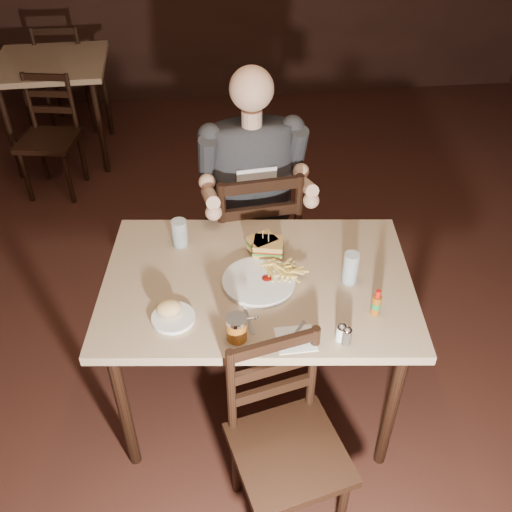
{
  "coord_description": "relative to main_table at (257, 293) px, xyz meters",
  "views": [
    {
      "loc": [
        -0.24,
        -1.8,
        2.28
      ],
      "look_at": [
        -0.03,
        -0.04,
        0.85
      ],
      "focal_mm": 40.0,
      "sensor_mm": 36.0,
      "label": 1
    }
  ],
  "objects": [
    {
      "name": "syrup_dispenser",
      "position": [
        -0.11,
        -0.31,
        0.13
      ],
      "size": [
        0.09,
        0.09,
        0.1
      ],
      "primitive_type": null,
      "rotation": [
        0.0,
        0.0,
        -0.12
      ],
      "color": "#86440F",
      "rests_on": "main_table"
    },
    {
      "name": "sandwich_right",
      "position": [
        0.04,
        0.17,
        0.14
      ],
      "size": [
        0.13,
        0.13,
        0.1
      ],
      "primitive_type": null,
      "rotation": [
        0.0,
        0.0,
        0.45
      ],
      "color": "tan",
      "rests_on": "dinner_plate"
    },
    {
      "name": "glass_left",
      "position": [
        -0.3,
        0.27,
        0.14
      ],
      "size": [
        0.07,
        0.07,
        0.12
      ],
      "primitive_type": "cylinder",
      "rotation": [
        0.0,
        0.0,
        -0.12
      ],
      "color": "silver",
      "rests_on": "main_table"
    },
    {
      "name": "bg_chair_far",
      "position": [
        -1.23,
        3.14,
        -0.24
      ],
      "size": [
        0.43,
        0.47,
        0.9
      ],
      "primitive_type": null,
      "rotation": [
        0.0,
        0.0,
        3.11
      ],
      "color": "black",
      "rests_on": "ground"
    },
    {
      "name": "chair_near",
      "position": [
        0.05,
        -0.57,
        -0.27
      ],
      "size": [
        0.48,
        0.51,
        0.85
      ],
      "primitive_type": null,
      "rotation": [
        0.0,
        0.0,
        0.23
      ],
      "color": "black",
      "rests_on": "ground"
    },
    {
      "name": "bg_table",
      "position": [
        -1.23,
        2.59,
        -0.01
      ],
      "size": [
        0.82,
        0.82,
        0.77
      ],
      "rotation": [
        0.0,
        0.0,
        0.02
      ],
      "color": "tan",
      "rests_on": "ground"
    },
    {
      "name": "bread_roll",
      "position": [
        -0.35,
        -0.16,
        0.12
      ],
      "size": [
        0.1,
        0.09,
        0.06
      ],
      "primitive_type": "ellipsoid",
      "rotation": [
        0.0,
        0.0,
        -0.12
      ],
      "color": "tan",
      "rests_on": "side_plate"
    },
    {
      "name": "pepper_shaker",
      "position": [
        0.27,
        -0.38,
        0.11
      ],
      "size": [
        0.04,
        0.04,
        0.07
      ],
      "primitive_type": null,
      "rotation": [
        0.0,
        0.0,
        -0.12
      ],
      "color": "#38332D",
      "rests_on": "main_table"
    },
    {
      "name": "room_shell",
      "position": [
        0.03,
        0.09,
        0.71
      ],
      "size": [
        7.0,
        7.0,
        7.0
      ],
      "color": "black",
      "rests_on": "ground"
    },
    {
      "name": "bg_chair_near",
      "position": [
        -1.23,
        2.04,
        -0.28
      ],
      "size": [
        0.45,
        0.48,
        0.82
      ],
      "primitive_type": null,
      "rotation": [
        0.0,
        0.0,
        -0.19
      ],
      "color": "black",
      "rests_on": "ground"
    },
    {
      "name": "fries_pile",
      "position": [
        0.1,
        0.01,
        0.11
      ],
      "size": [
        0.24,
        0.18,
        0.04
      ],
      "primitive_type": null,
      "rotation": [
        0.0,
        0.0,
        -0.12
      ],
      "color": "#F6D464",
      "rests_on": "dinner_plate"
    },
    {
      "name": "glass_right",
      "position": [
        0.36,
        -0.06,
        0.15
      ],
      "size": [
        0.07,
        0.07,
        0.14
      ],
      "primitive_type": "cylinder",
      "rotation": [
        0.0,
        0.0,
        -0.12
      ],
      "color": "silver",
      "rests_on": "main_table"
    },
    {
      "name": "fork",
      "position": [
        0.09,
        -0.32,
        0.08
      ],
      "size": [
        0.11,
        0.14,
        0.01
      ],
      "primitive_type": "cube",
      "rotation": [
        0.0,
        0.0,
        -0.64
      ],
      "color": "silver",
      "rests_on": "napkin"
    },
    {
      "name": "side_plate",
      "position": [
        -0.34,
        -0.19,
        0.08
      ],
      "size": [
        0.17,
        0.17,
        0.01
      ],
      "primitive_type": "cylinder",
      "rotation": [
        0.0,
        0.0,
        -0.12
      ],
      "color": "white",
      "rests_on": "main_table"
    },
    {
      "name": "diner",
      "position": [
        0.05,
        0.59,
        0.26
      ],
      "size": [
        0.56,
        0.46,
        0.9
      ],
      "primitive_type": null,
      "rotation": [
        0.0,
        0.0,
        0.1
      ],
      "color": "#292B2E",
      "rests_on": "chair_far"
    },
    {
      "name": "salt_shaker",
      "position": [
        0.26,
        -0.36,
        0.11
      ],
      "size": [
        0.04,
        0.04,
        0.07
      ],
      "primitive_type": null,
      "rotation": [
        0.0,
        0.0,
        -0.12
      ],
      "color": "white",
      "rests_on": "main_table"
    },
    {
      "name": "ketchup_dollop",
      "position": [
        0.03,
        -0.02,
        0.1
      ],
      "size": [
        0.05,
        0.05,
        0.01
      ],
      "primitive_type": "ellipsoid",
      "rotation": [
        0.0,
        0.0,
        -0.12
      ],
      "color": "maroon",
      "rests_on": "dinner_plate"
    },
    {
      "name": "knife",
      "position": [
        -0.06,
        -0.21,
        0.08
      ],
      "size": [
        0.04,
        0.2,
        0.0
      ],
      "primitive_type": "cube",
      "rotation": [
        0.0,
        0.0,
        0.12
      ],
      "color": "silver",
      "rests_on": "napkin"
    },
    {
      "name": "sandwich_left",
      "position": [
        0.06,
        0.14,
        0.15
      ],
      "size": [
        0.14,
        0.13,
        0.1
      ],
      "primitive_type": null,
      "rotation": [
        0.0,
        0.0,
        -0.22
      ],
      "color": "tan",
      "rests_on": "dinner_plate"
    },
    {
      "name": "napkin",
      "position": [
        0.1,
        -0.34,
        0.08
      ],
      "size": [
        0.14,
        0.13,
        0.0
      ],
      "primitive_type": "cube",
      "rotation": [
        0.0,
        0.0,
        0.02
      ],
      "color": "white",
      "rests_on": "main_table"
    },
    {
      "name": "chair_far",
      "position": [
        0.05,
        0.64,
        -0.21
      ],
      "size": [
        0.49,
        0.53,
        0.97
      ],
      "primitive_type": null,
      "rotation": [
        0.0,
        0.0,
        3.24
      ],
      "color": "black",
      "rests_on": "ground"
    },
    {
      "name": "dinner_plate",
      "position": [
        0.0,
        -0.03,
        0.09
      ],
      "size": [
        0.31,
        0.31,
        0.02
      ],
      "primitive_type": "cylinder",
      "rotation": [
        0.0,
        0.0,
        -0.12
      ],
      "color": "white",
      "rests_on": "main_table"
    },
    {
      "name": "hot_sauce",
      "position": [
        0.41,
        -0.24,
        0.13
      ],
      "size": [
        0.04,
        0.04,
        0.11
      ],
      "primitive_type": null,
      "rotation": [
        0.0,
        0.0,
        -0.12
      ],
      "color": "#86440F",
      "rests_on": "main_table"
    },
    {
      "name": "main_table",
      "position": [
        0.0,
        0.0,
        0.0
      ],
      "size": [
        1.33,
        0.96,
        0.77
      ],
      "rotation": [
        0.0,
        0.0,
        -0.12
      ],
      "color": "tan",
      "rests_on": "ground"
    }
  ]
}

